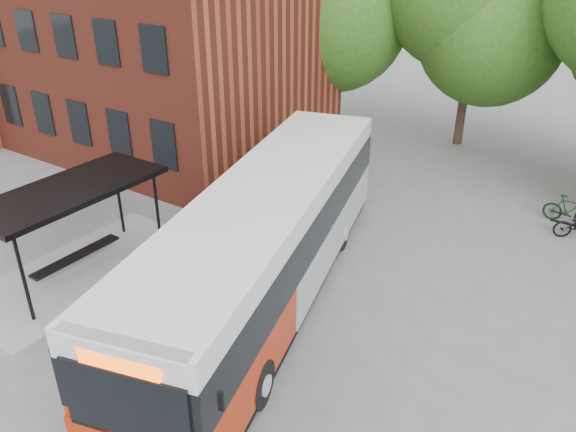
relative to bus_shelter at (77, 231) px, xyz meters
The scene contains 7 objects.
ground 4.83m from the bus_shelter, 12.53° to the left, with size 100.00×100.00×0.00m, color slate.
station_building 13.42m from the bus_shelter, 130.36° to the left, with size 18.40×10.40×8.50m, color maroon, non-canonical shape.
bus_shelter is the anchor object (origin of this frame).
tree_0 17.54m from the bus_shelter, 95.04° to the left, with size 7.92×7.92×11.00m, color #275516, non-canonical shape.
tree_1 19.19m from the bus_shelter, 73.01° to the left, with size 7.92×7.92×10.40m, color #275516, non-canonical shape.
city_bus 5.81m from the bus_shelter, 21.93° to the left, with size 2.91×13.65×3.47m, color #B32609, non-canonical shape.
bicycle_1 16.57m from the bus_shelter, 45.39° to the left, with size 0.49×1.74×1.04m, color black.
Camera 1 is at (8.79, -9.60, 9.35)m, focal length 35.00 mm.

